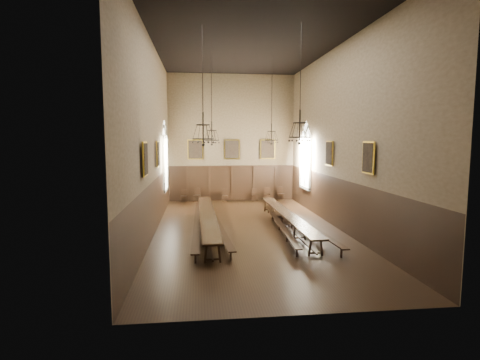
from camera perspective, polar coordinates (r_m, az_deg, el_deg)
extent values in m
cube|color=black|center=(18.52, 1.26, -7.64)|extent=(9.00, 18.00, 0.02)
cube|color=black|center=(18.55, 1.34, 20.52)|extent=(9.00, 18.00, 0.02)
cube|color=#7E694D|center=(26.93, -1.27, 6.40)|extent=(9.00, 0.02, 9.00)
cube|color=#7E694D|center=(9.13, 8.91, 6.54)|extent=(9.00, 0.02, 9.00)
cube|color=#7E694D|center=(17.94, -13.22, 6.29)|extent=(0.02, 18.00, 9.00)
cube|color=#7E694D|center=(19.11, 14.91, 6.23)|extent=(0.02, 18.00, 9.00)
cube|color=black|center=(18.31, -5.00, -5.23)|extent=(0.89, 10.73, 0.08)
cube|color=black|center=(18.81, 7.15, -5.14)|extent=(0.82, 9.90, 0.07)
cube|color=black|center=(18.38, -6.52, -6.33)|extent=(0.45, 10.49, 0.05)
cube|color=black|center=(18.48, -3.64, -6.26)|extent=(0.96, 10.31, 0.05)
cube|color=black|center=(18.49, 6.01, -6.44)|extent=(0.77, 9.06, 0.05)
cube|color=black|center=(18.90, 9.30, -6.07)|extent=(0.87, 10.09, 0.05)
cube|color=black|center=(26.72, -8.59, -2.44)|extent=(0.46, 0.46, 0.05)
cube|color=black|center=(26.86, -8.58, -1.89)|extent=(0.40, 0.11, 0.47)
cube|color=black|center=(26.68, -6.61, -2.36)|extent=(0.54, 0.54, 0.05)
cube|color=black|center=(26.83, -6.61, -1.76)|extent=(0.42, 0.17, 0.51)
cube|color=black|center=(26.71, -2.30, -2.39)|extent=(0.42, 0.42, 0.05)
cube|color=black|center=(26.84, -2.33, -1.85)|extent=(0.39, 0.06, 0.47)
cube|color=black|center=(27.00, 2.23, -2.31)|extent=(0.40, 0.40, 0.05)
cube|color=black|center=(27.12, 2.18, -1.78)|extent=(0.39, 0.05, 0.46)
cube|color=black|center=(27.09, 4.12, -2.21)|extent=(0.52, 0.52, 0.05)
cube|color=black|center=(27.23, 4.06, -1.63)|extent=(0.42, 0.15, 0.50)
cube|color=black|center=(27.30, 6.23, -2.11)|extent=(0.48, 0.48, 0.05)
cube|color=black|center=(27.44, 6.15, -1.50)|extent=(0.45, 0.08, 0.53)
cylinder|color=black|center=(20.19, -4.39, 14.06)|extent=(0.03, 0.03, 3.63)
torus|color=black|center=(20.00, -4.32, 6.05)|extent=(0.81, 0.81, 0.05)
torus|color=black|center=(20.01, -4.33, 7.55)|extent=(0.51, 0.51, 0.04)
cylinder|color=black|center=(20.01, -4.33, 7.28)|extent=(0.06, 0.06, 1.14)
cylinder|color=black|center=(21.29, 4.89, 13.57)|extent=(0.03, 0.03, 3.69)
torus|color=black|center=(21.12, 4.82, 6.06)|extent=(0.76, 0.76, 0.04)
torus|color=black|center=(21.13, 4.83, 7.40)|extent=(0.48, 0.48, 0.04)
cylinder|color=black|center=(21.12, 4.83, 7.16)|extent=(0.05, 0.05, 1.07)
cylinder|color=black|center=(15.89, -5.74, 16.50)|extent=(0.03, 0.03, 3.45)
torus|color=black|center=(15.64, -5.62, 6.25)|extent=(0.89, 0.89, 0.05)
torus|color=black|center=(15.65, -5.65, 8.36)|extent=(0.57, 0.57, 0.04)
cylinder|color=black|center=(15.64, -5.64, 7.98)|extent=(0.06, 0.06, 1.26)
cylinder|color=black|center=(15.68, 9.25, 16.72)|extent=(0.03, 0.03, 3.38)
torus|color=black|center=(15.42, 9.06, 6.45)|extent=(0.89, 0.89, 0.05)
torus|color=black|center=(15.44, 9.10, 8.60)|extent=(0.57, 0.57, 0.04)
cylinder|color=black|center=(15.43, 9.09, 8.21)|extent=(0.06, 0.06, 1.26)
cube|color=gold|center=(26.71, -6.83, 4.64)|extent=(1.10, 0.12, 1.40)
cube|color=black|center=(26.71, -6.83, 4.64)|extent=(0.98, 0.02, 1.28)
cube|color=gold|center=(26.81, -1.24, 4.69)|extent=(1.10, 0.12, 1.40)
cube|color=black|center=(26.81, -1.24, 4.69)|extent=(0.98, 0.02, 1.28)
cube|color=gold|center=(27.17, 4.24, 4.69)|extent=(1.10, 0.12, 1.40)
cube|color=black|center=(27.17, 4.24, 4.69)|extent=(0.98, 0.02, 1.28)
cube|color=gold|center=(18.94, -12.41, 3.88)|extent=(0.12, 1.00, 1.30)
cube|color=black|center=(18.94, -12.41, 3.88)|extent=(0.02, 0.88, 1.18)
cube|color=gold|center=(14.47, -14.26, 3.13)|extent=(0.12, 1.00, 1.30)
cube|color=black|center=(14.47, -14.26, 3.13)|extent=(0.02, 0.88, 1.18)
cube|color=gold|center=(20.01, 13.46, 3.97)|extent=(0.12, 1.00, 1.30)
cube|color=black|center=(20.01, 13.46, 3.97)|extent=(0.02, 0.88, 1.18)
cube|color=gold|center=(15.86, 18.97, 3.24)|extent=(0.12, 1.00, 1.30)
cube|color=black|center=(15.86, 18.97, 3.24)|extent=(0.02, 0.88, 1.18)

